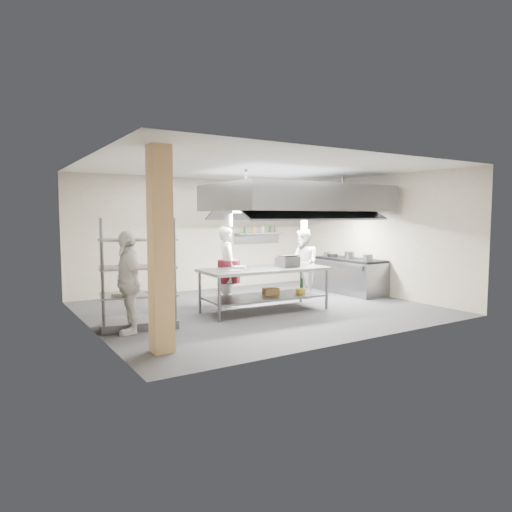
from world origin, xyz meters
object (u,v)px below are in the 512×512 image
chef_line (303,263)px  chef_plating (128,282)px  chef_head (227,266)px  stockpot (350,255)px  island (265,289)px  pass_rack (138,273)px  cooking_range (349,277)px  griddle (287,261)px

chef_line → chef_plating: 4.73m
chef_head → stockpot: (3.56, -0.07, 0.10)m
chef_plating → stockpot: 6.18m
island → chef_plating: bearing=-171.5°
pass_rack → cooking_range: bearing=19.4°
island → cooking_range: size_ratio=1.34×
cooking_range → chef_line: size_ratio=1.18×
chef_head → griddle: size_ratio=4.03×
stockpot → chef_line: bearing=178.7°
island → pass_rack: bearing=-177.1°
island → stockpot: bearing=16.5°
island → stockpot: 3.26m
chef_head → griddle: (1.03, -0.84, 0.13)m
chef_head → griddle: bearing=-116.0°
cooking_range → chef_plating: size_ratio=1.14×
island → chef_head: 1.04m
chef_plating → cooking_range: bearing=100.4°
chef_line → chef_plating: (-4.60, -1.11, 0.03)m
chef_line → stockpot: chef_line is taller
chef_line → chef_plating: size_ratio=0.96×
cooking_range → stockpot: stockpot is taller
pass_rack → chef_plating: pass_rack is taller
cooking_range → griddle: (-2.54, -0.76, 0.60)m
chef_head → chef_line: bearing=-77.7°
chef_head → griddle: chef_head is taller
chef_line → stockpot: 1.49m
pass_rack → chef_head: size_ratio=1.10×
pass_rack → stockpot: bearing=19.4°
chef_plating → pass_rack: bearing=138.3°
griddle → stockpot: (2.54, 0.77, -0.03)m
island → chef_line: (1.64, 0.80, 0.39)m
cooking_range → griddle: griddle is taller
island → chef_line: 1.87m
stockpot → chef_head: bearing=178.9°
pass_rack → chef_plating: size_ratio=1.12×
cooking_range → chef_line: 1.54m
pass_rack → island: bearing=12.0°
pass_rack → chef_line: bearing=22.4°
chef_line → pass_rack: bearing=-67.2°
cooking_range → chef_head: size_ratio=1.13×
griddle → chef_plating: bearing=178.9°
island → chef_line: chef_line is taller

